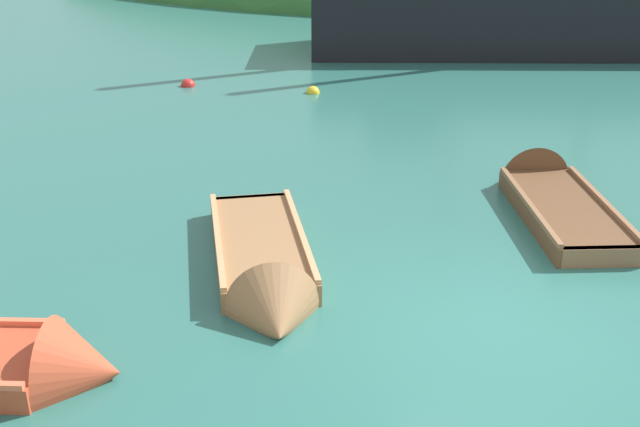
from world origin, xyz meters
TOP-DOWN VIEW (x-y plane):
  - ground_plane at (0.00, 0.00)m, footprint 120.00×120.00m
  - sailing_ship at (-1.74, 16.23)m, footprint 15.03×7.31m
  - rowboat_outer_left at (0.24, 4.21)m, footprint 2.56×3.98m
  - rowboat_far at (-3.05, 0.30)m, footprint 2.92×3.91m
  - buoy_red at (-9.00, 9.04)m, footprint 0.37×0.37m
  - buoy_yellow at (-5.79, 9.47)m, footprint 0.34×0.34m

SIDE VIEW (x-z plane):
  - ground_plane at x=0.00m, z-range 0.00..0.00m
  - buoy_red at x=-9.00m, z-range -0.18..0.18m
  - buoy_yellow at x=-5.79m, z-range -0.17..0.17m
  - rowboat_outer_left at x=0.24m, z-range -0.50..0.68m
  - rowboat_far at x=-3.05m, z-range -0.49..0.67m
  - sailing_ship at x=-1.74m, z-range -4.97..6.40m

